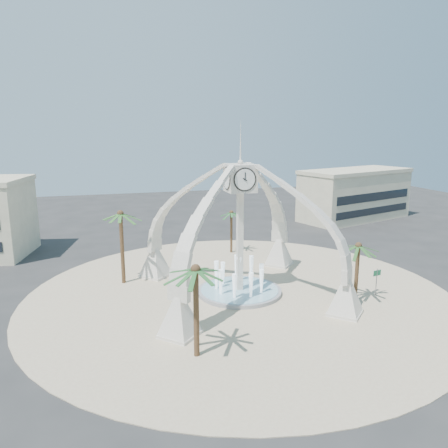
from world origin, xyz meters
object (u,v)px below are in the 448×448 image
object	(u,v)px
palm_east	(359,246)
palm_south	(196,271)
fountain	(239,291)
palm_west	(120,215)
street_sign	(377,276)
clock_tower	(240,227)
palm_north	(231,213)

from	to	relation	value
palm_east	palm_south	bearing A→B (deg)	-160.96
fountain	palm_west	size ratio (longest dim) A/B	1.00
street_sign	palm_east	bearing A→B (deg)	-173.32
fountain	palm_east	size ratio (longest dim) A/B	1.33
clock_tower	palm_east	xyz separation A→B (m)	(9.46, -4.86, -1.27)
palm_east	palm_north	world-z (taller)	palm_east
fountain	palm_south	size ratio (longest dim) A/B	1.13
clock_tower	palm_north	bearing A→B (deg)	76.19
palm_north	clock_tower	bearing A→B (deg)	-103.81
palm_south	clock_tower	bearing A→B (deg)	57.99
clock_tower	palm_west	bearing A→B (deg)	150.31
fountain	palm_east	xyz separation A→B (m)	(9.46, -4.86, 4.93)
palm_west	street_sign	distance (m)	25.29
clock_tower	fountain	xyz separation A→B (m)	(0.00, 0.00, -6.20)
clock_tower	palm_west	size ratio (longest dim) A/B	2.24
palm_east	palm_north	distance (m)	19.45
street_sign	palm_west	bearing A→B (deg)	145.78
fountain	street_sign	world-z (taller)	fountain
palm_east	palm_west	xyz separation A→B (m)	(-19.90, 10.81, 1.88)
fountain	street_sign	xyz separation A→B (m)	(12.22, -4.00, 1.59)
palm_north	fountain	bearing A→B (deg)	-103.81
palm_north	street_sign	xyz separation A→B (m)	(8.87, -17.61, -3.23)
fountain	street_sign	distance (m)	12.96
fountain	street_sign	bearing A→B (deg)	-18.15
clock_tower	palm_south	size ratio (longest dim) A/B	2.53
fountain	palm_south	world-z (taller)	palm_south
street_sign	palm_south	bearing A→B (deg)	-171.73
palm_east	palm_west	size ratio (longest dim) A/B	0.75
clock_tower	street_sign	xyz separation A→B (m)	(12.22, -4.00, -4.61)
palm_east	street_sign	xyz separation A→B (m)	(2.76, 0.85, -3.34)
palm_west	palm_south	xyz separation A→B (m)	(3.97, -16.31, -0.88)
palm_west	palm_south	bearing A→B (deg)	-76.33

